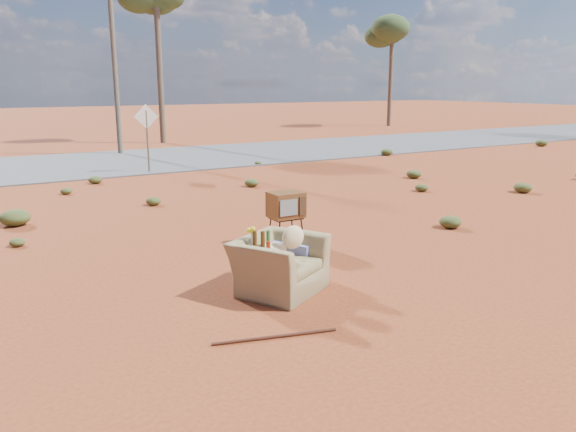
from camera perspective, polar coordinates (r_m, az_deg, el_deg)
ground at (r=7.64m, az=2.48°, el=-8.44°), size 140.00×140.00×0.00m
highway at (r=21.47m, az=-20.13°, el=4.96°), size 140.00×7.00×0.04m
armchair at (r=7.85m, az=-0.67°, el=-4.10°), size 1.53×1.43×1.03m
tv_unit at (r=10.03m, az=-0.20°, el=1.07°), size 0.59×0.48×0.95m
side_table at (r=7.66m, az=-2.80°, el=-3.14°), size 0.56×0.56×0.91m
rusty_bar at (r=6.53m, az=-1.29°, el=-12.15°), size 1.41×0.43×0.04m
road_sign at (r=18.77m, az=-14.15°, el=8.84°), size 0.78×0.06×2.19m
eucalyptus_center at (r=28.58m, az=-13.23°, el=20.19°), size 3.20×3.20×7.60m
eucalyptus_right at (r=39.70m, az=10.54°, el=17.57°), size 3.20×3.20×7.10m
utility_pole_center at (r=24.19m, az=-17.31°, el=15.84°), size 1.40×0.20×8.00m
scrub_patch at (r=11.11m, az=-13.75°, el=-1.09°), size 17.49×8.07×0.33m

